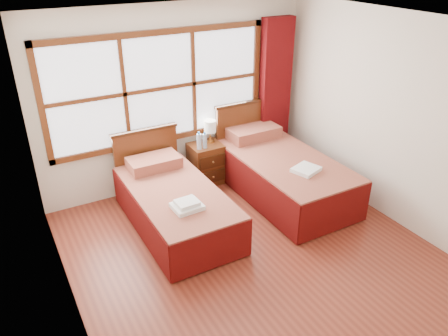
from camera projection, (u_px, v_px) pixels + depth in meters
floor at (261, 262)px, 5.01m from camera, size 4.50×4.50×0.00m
ceiling at (273, 27)px, 3.82m from camera, size 4.50×4.50×0.00m
wall_back at (177, 99)px, 6.16m from camera, size 4.00×0.00×4.00m
wall_left at (62, 213)px, 3.55m from camera, size 0.00×4.50×4.50m
wall_right at (403, 125)px, 5.28m from camera, size 0.00×4.50×4.50m
window at (160, 88)px, 5.93m from camera, size 3.16×0.06×1.56m
curtain at (275, 93)px, 6.81m from camera, size 0.50×0.16×2.30m
bed_left at (174, 203)px, 5.56m from camera, size 1.02×2.04×0.99m
bed_right at (280, 172)px, 6.26m from camera, size 1.14×2.22×1.12m
nightstand at (206, 164)px, 6.56m from camera, size 0.46×0.46×0.62m
towels_left at (187, 205)px, 5.02m from camera, size 0.34×0.30×0.10m
towels_right at (306, 169)px, 5.71m from camera, size 0.40×0.38×0.05m
lamp at (210, 127)px, 6.39m from camera, size 0.18×0.18×0.34m
bottle_near at (199, 141)px, 6.23m from camera, size 0.07×0.07×0.26m
bottle_far at (205, 141)px, 6.27m from camera, size 0.06×0.06×0.24m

